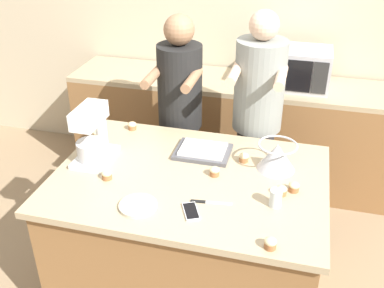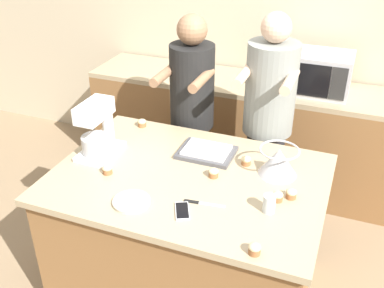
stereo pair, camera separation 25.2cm
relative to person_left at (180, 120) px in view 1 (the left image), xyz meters
The scene contains 22 objects.
ground_plane 1.18m from the person_left, 70.10° to the right, with size 16.00×16.00×0.00m, color #937A5B.
back_wall 1.18m from the person_left, 75.39° to the left, with size 10.00×0.06×2.70m.
island_counter 0.90m from the person_left, 70.10° to the right, with size 1.55×1.10×0.90m.
back_counter 0.84m from the person_left, 68.58° to the left, with size 2.80×0.60×0.93m.
person_left is the anchor object (origin of this frame).
person_right 0.56m from the person_left, ahead, with size 0.35×0.51×1.69m.
stand_mixer 0.82m from the person_left, 114.33° to the right, with size 0.20×0.30×0.35m.
mixing_bowl 0.93m from the person_left, 36.55° to the right, with size 0.23×0.23×0.17m.
baking_tray 0.57m from the person_left, 59.49° to the right, with size 0.34×0.26×0.04m.
microwave_oven 1.05m from the person_left, 42.57° to the left, with size 0.56×0.38×0.31m.
cell_phone 1.13m from the person_left, 71.20° to the right, with size 0.13×0.16×0.01m.
drinking_glass 1.20m from the person_left, 49.66° to the right, with size 0.06×0.06×0.10m.
small_plate 1.11m from the person_left, 85.28° to the right, with size 0.20×0.20×0.02m.
knife 1.07m from the person_left, 65.96° to the right, with size 0.22×0.04×0.01m.
cupcake_0 0.64m from the person_left, 133.17° to the right, with size 0.06×0.06×0.06m.
cupcake_1 1.46m from the person_left, 57.63° to the right, with size 0.06×0.06×0.06m.
cupcake_2 0.75m from the person_left, 43.36° to the right, with size 0.06×0.06×0.06m.
cupcake_3 1.14m from the person_left, 41.38° to the right, with size 0.06×0.06×0.06m.
cupcake_4 0.92m from the person_left, 100.84° to the right, with size 0.06×0.06×0.06m.
cupcake_5 0.82m from the person_left, 60.11° to the right, with size 0.06×0.06×0.06m.
cupcake_6 0.40m from the person_left, 130.84° to the right, with size 0.06×0.06×0.06m.
cupcake_7 1.13m from the person_left, 45.28° to the right, with size 0.06×0.06×0.06m.
Camera 1 is at (0.56, -2.07, 2.32)m, focal length 42.00 mm.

